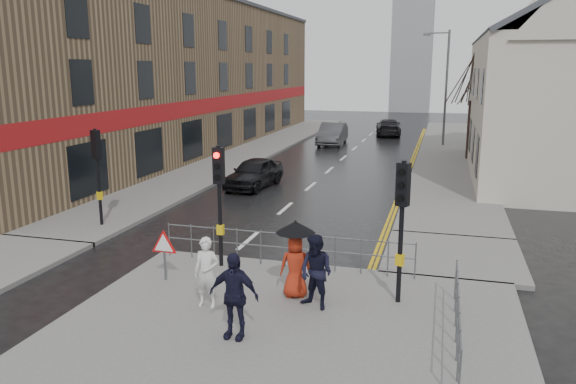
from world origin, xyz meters
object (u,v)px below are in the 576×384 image
Objects in this scene: pedestrian_with_umbrella at (295,254)px; car_parked at (254,173)px; pedestrian_d at (234,295)px; car_mid at (332,134)px; pedestrian_a at (207,272)px; pedestrian_b at (316,272)px.

car_parked is (-5.32, 12.43, -0.52)m from pedestrian_with_umbrella.
car_mid is (-4.01, 30.78, -0.25)m from pedestrian_d.
pedestrian_a is at bearing -86.37° from car_mid.
pedestrian_with_umbrella is (-0.62, 0.51, 0.21)m from pedestrian_b.
pedestrian_d is (1.16, -1.28, 0.08)m from pedestrian_a.
car_mid is (-5.31, 28.93, -0.21)m from pedestrian_b.
pedestrian_b reaches higher than car_mid.
pedestrian_b is 14.25m from car_parked.
car_mid is at bearing 99.36° from pedestrian_with_umbrella.
pedestrian_with_umbrella reaches higher than car_parked.
pedestrian_d is at bearing -66.20° from car_parked.
pedestrian_with_umbrella reaches higher than pedestrian_d.
pedestrian_b is 0.36× the size of car_mid.
pedestrian_d is 0.37× the size of car_mid.
car_mid is at bearing 124.93° from pedestrian_b.
car_mid is at bearing 99.62° from pedestrian_d.
pedestrian_b is 2.26m from pedestrian_d.
pedestrian_with_umbrella is 1.04× the size of pedestrian_d.
pedestrian_a is at bearing -142.34° from pedestrian_b.
pedestrian_d reaches higher than car_parked.
pedestrian_with_umbrella is 2.46m from pedestrian_d.
pedestrian_b is 0.96× the size of pedestrian_d.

